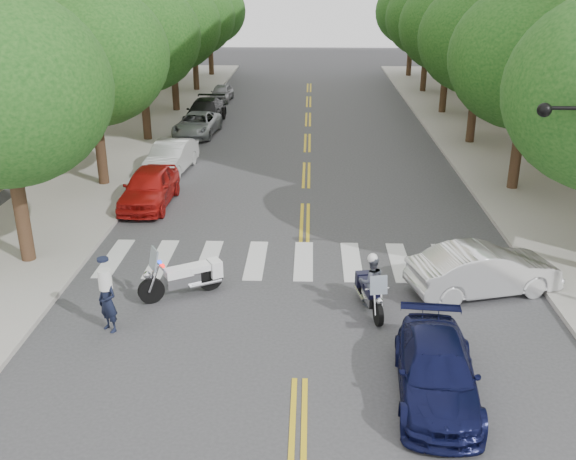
{
  "coord_description": "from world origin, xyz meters",
  "views": [
    {
      "loc": [
        0.17,
        -12.39,
        8.69
      ],
      "look_at": [
        -0.49,
        5.93,
        1.3
      ],
      "focal_mm": 40.0,
      "sensor_mm": 36.0,
      "label": 1
    }
  ],
  "objects_px": {
    "motorcycle_police": "(371,285)",
    "sedan_blue": "(437,372)",
    "motorcycle_parked": "(188,276)",
    "officer_standing": "(108,302)",
    "convertible": "(484,270)"
  },
  "relations": [
    {
      "from": "sedan_blue",
      "to": "motorcycle_parked",
      "type": "bearing_deg",
      "value": 148.6
    },
    {
      "from": "motorcycle_parked",
      "to": "sedan_blue",
      "type": "height_order",
      "value": "motorcycle_parked"
    },
    {
      "from": "motorcycle_police",
      "to": "motorcycle_parked",
      "type": "bearing_deg",
      "value": -18.62
    },
    {
      "from": "convertible",
      "to": "sedan_blue",
      "type": "distance_m",
      "value": 5.48
    },
    {
      "from": "motorcycle_police",
      "to": "sedan_blue",
      "type": "xyz_separation_m",
      "value": [
        1.12,
        -3.85,
        -0.15
      ]
    },
    {
      "from": "motorcycle_police",
      "to": "officer_standing",
      "type": "xyz_separation_m",
      "value": [
        -6.85,
        -1.35,
        0.07
      ]
    },
    {
      "from": "motorcycle_police",
      "to": "officer_standing",
      "type": "bearing_deg",
      "value": 0.6
    },
    {
      "from": "officer_standing",
      "to": "convertible",
      "type": "bearing_deg",
      "value": 49.26
    },
    {
      "from": "motorcycle_parked",
      "to": "officer_standing",
      "type": "distance_m",
      "value": 2.7
    },
    {
      "from": "motorcycle_police",
      "to": "convertible",
      "type": "distance_m",
      "value": 3.55
    },
    {
      "from": "sedan_blue",
      "to": "motorcycle_police",
      "type": "bearing_deg",
      "value": 110.94
    },
    {
      "from": "motorcycle_police",
      "to": "sedan_blue",
      "type": "height_order",
      "value": "motorcycle_police"
    },
    {
      "from": "motorcycle_parked",
      "to": "sedan_blue",
      "type": "bearing_deg",
      "value": -156.1
    },
    {
      "from": "motorcycle_parked",
      "to": "convertible",
      "type": "bearing_deg",
      "value": -117.16
    },
    {
      "from": "officer_standing",
      "to": "sedan_blue",
      "type": "height_order",
      "value": "officer_standing"
    }
  ]
}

